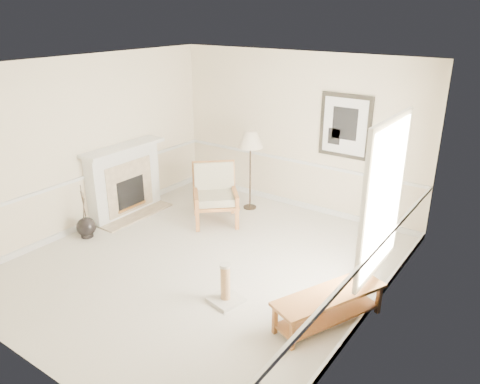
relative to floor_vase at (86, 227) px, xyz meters
The scene contains 8 objects.
ground 2.21m from the floor_vase, 12.26° to the left, with size 5.50×5.50×0.00m, color silver.
room 2.90m from the floor_vase, 13.38° to the left, with size 5.04×5.54×2.92m.
fireplace 1.18m from the floor_vase, 100.25° to the left, with size 0.64×1.64×1.31m.
floor_vase is the anchor object (origin of this frame).
armchair 2.27m from the floor_vase, 53.71° to the left, with size 1.13×1.13×1.03m.
floor_lamp 3.23m from the floor_vase, 59.20° to the left, with size 0.53×0.53×1.51m.
bench 4.31m from the floor_vase, ahead, with size 1.00×1.52×0.42m.
scratching_post 3.02m from the floor_vase, ahead, with size 0.46×0.46×0.56m.
Camera 1 is at (4.01, -4.73, 3.58)m, focal length 35.00 mm.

